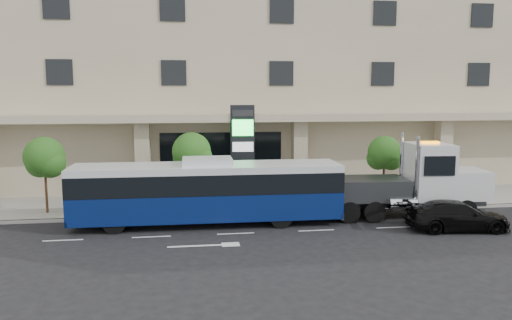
% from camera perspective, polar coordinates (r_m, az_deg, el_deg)
% --- Properties ---
extents(ground, '(120.00, 120.00, 0.00)m').
position_cam_1_polar(ground, '(25.78, -2.67, -7.48)').
color(ground, black).
rests_on(ground, ground).
extents(sidewalk, '(120.00, 6.00, 0.15)m').
position_cam_1_polar(sidewalk, '(30.60, -3.54, -4.90)').
color(sidewalk, gray).
rests_on(sidewalk, ground).
extents(curb, '(120.00, 0.30, 0.15)m').
position_cam_1_polar(curb, '(27.69, -3.05, -6.25)').
color(curb, gray).
rests_on(curb, ground).
extents(convention_center, '(60.00, 17.60, 20.00)m').
position_cam_1_polar(convention_center, '(40.38, -4.83, 12.28)').
color(convention_center, tan).
rests_on(convention_center, ground).
extents(tree_left, '(2.27, 2.20, 4.22)m').
position_cam_1_polar(tree_left, '(29.62, -22.98, 0.04)').
color(tree_left, '#422B19').
rests_on(tree_left, sidewalk).
extents(tree_mid, '(2.28, 2.20, 4.38)m').
position_cam_1_polar(tree_mid, '(28.58, -7.32, 0.63)').
color(tree_mid, '#422B19').
rests_on(tree_mid, sidewalk).
extents(tree_right, '(2.10, 2.00, 4.04)m').
position_cam_1_polar(tree_right, '(30.94, 14.50, 0.57)').
color(tree_right, '#422B19').
rests_on(tree_right, sidewalk).
extents(city_bus, '(13.68, 3.03, 3.46)m').
position_cam_1_polar(city_bus, '(25.75, -5.57, -3.51)').
color(city_bus, black).
rests_on(city_bus, ground).
extents(tow_truck, '(10.00, 3.01, 4.54)m').
position_cam_1_polar(tow_truck, '(28.48, 17.45, -2.52)').
color(tow_truck, '#2D3033').
rests_on(tow_truck, ground).
extents(black_sedan, '(5.20, 2.58, 1.45)m').
position_cam_1_polar(black_sedan, '(26.69, 22.00, -5.91)').
color(black_sedan, black).
rests_on(black_sedan, ground).
extents(signage_pylon, '(1.48, 0.60, 5.85)m').
position_cam_1_polar(signage_pylon, '(30.71, -1.56, 0.93)').
color(signage_pylon, black).
rests_on(signage_pylon, sidewalk).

